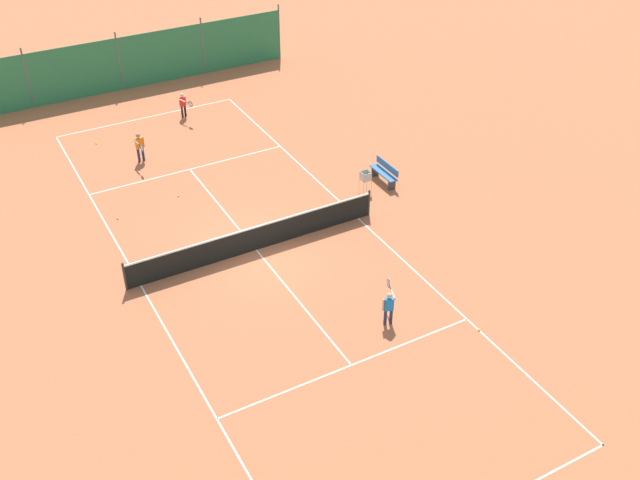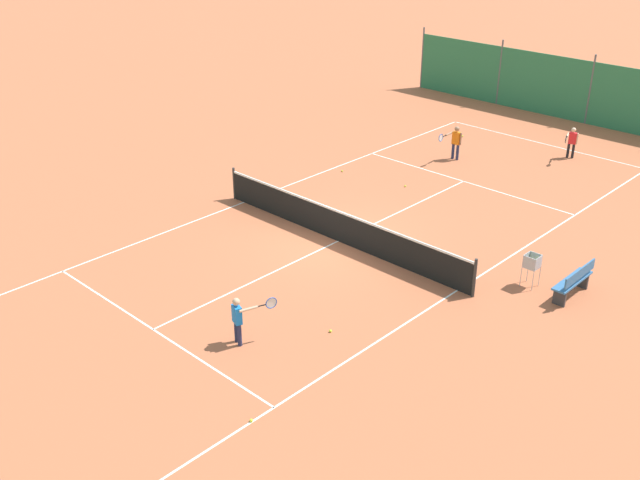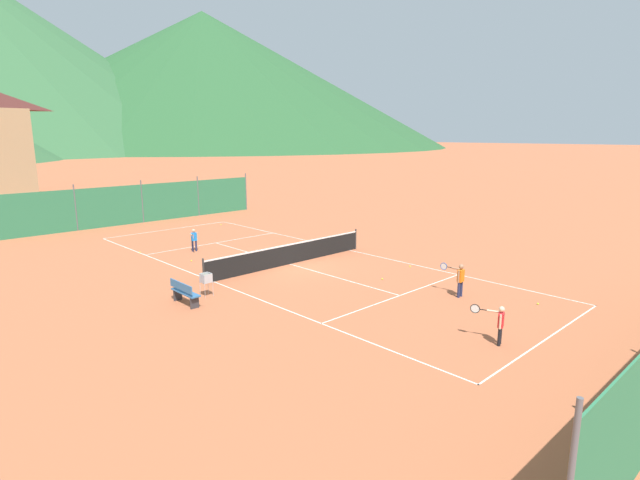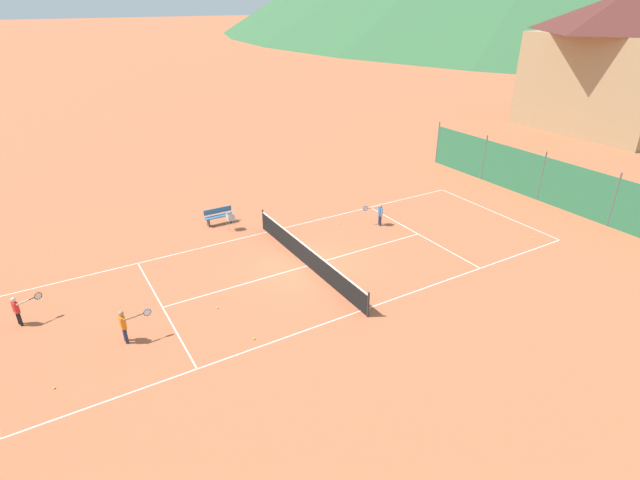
% 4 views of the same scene
% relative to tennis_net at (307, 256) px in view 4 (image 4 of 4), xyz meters
% --- Properties ---
extents(ground_plane, '(600.00, 600.00, 0.00)m').
position_rel_tennis_net_xyz_m(ground_plane, '(0.00, 0.00, -0.50)').
color(ground_plane, '#B7603D').
extents(court_line_markings, '(8.25, 23.85, 0.01)m').
position_rel_tennis_net_xyz_m(court_line_markings, '(0.00, 0.00, -0.50)').
color(court_line_markings, white).
rests_on(court_line_markings, ground).
extents(tennis_net, '(9.18, 0.08, 1.06)m').
position_rel_tennis_net_xyz_m(tennis_net, '(0.00, 0.00, 0.00)').
color(tennis_net, '#2D2D2D').
rests_on(tennis_net, ground).
extents(windscreen_fence_far, '(17.28, 0.08, 2.90)m').
position_rel_tennis_net_xyz_m(windscreen_fence_far, '(-0.00, 15.50, 0.81)').
color(windscreen_fence_far, '#2D754C').
rests_on(windscreen_fence_far, ground).
extents(player_near_baseline, '(0.37, 1.02, 1.16)m').
position_rel_tennis_net_xyz_m(player_near_baseline, '(-1.53, -11.07, 0.18)').
color(player_near_baseline, black).
rests_on(player_near_baseline, ground).
extents(player_far_service, '(0.43, 1.05, 1.26)m').
position_rel_tennis_net_xyz_m(player_far_service, '(1.49, -7.99, 0.23)').
color(player_far_service, '#23284C').
rests_on(player_far_service, ground).
extents(player_near_service, '(0.65, 0.92, 1.18)m').
position_rel_tennis_net_xyz_m(player_near_service, '(-1.90, 5.36, 0.19)').
color(player_near_service, '#23284C').
rests_on(player_near_service, ground).
extents(tennis_ball_service_box, '(0.07, 0.07, 0.07)m').
position_rel_tennis_net_xyz_m(tennis_ball_service_box, '(3.63, -4.20, -0.47)').
color(tennis_ball_service_box, '#CCE033').
rests_on(tennis_ball_service_box, ground).
extents(tennis_ball_alley_left, '(0.07, 0.07, 0.07)m').
position_rel_tennis_net_xyz_m(tennis_ball_alley_left, '(-4.09, 7.00, -0.47)').
color(tennis_ball_alley_left, '#CCE033').
rests_on(tennis_ball_alley_left, ground).
extents(tennis_ball_near_corner, '(0.07, 0.07, 0.07)m').
position_rel_tennis_net_xyz_m(tennis_ball_near_corner, '(1.14, -4.61, -0.47)').
color(tennis_ball_near_corner, '#CCE033').
rests_on(tennis_ball_near_corner, ground).
extents(tennis_ball_far_corner, '(0.07, 0.07, 0.07)m').
position_rel_tennis_net_xyz_m(tennis_ball_far_corner, '(3.28, 10.95, -0.47)').
color(tennis_ball_far_corner, '#CCE033').
rests_on(tennis_ball_far_corner, ground).
extents(tennis_ball_by_net_right, '(0.07, 0.07, 0.07)m').
position_rel_tennis_net_xyz_m(tennis_ball_by_net_right, '(2.74, -10.42, -0.47)').
color(tennis_ball_by_net_right, '#CCE033').
rests_on(tennis_ball_by_net_right, ground).
extents(tennis_ball_mid_court, '(0.07, 0.07, 0.07)m').
position_rel_tennis_net_xyz_m(tennis_ball_mid_court, '(-3.07, 3.64, -0.47)').
color(tennis_ball_mid_court, '#CCE033').
rests_on(tennis_ball_mid_court, ground).
extents(ball_hopper, '(0.36, 0.36, 0.89)m').
position_rel_tennis_net_xyz_m(ball_hopper, '(-5.30, -1.45, 0.16)').
color(ball_hopper, '#B7B7BC').
rests_on(ball_hopper, ground).
extents(courtside_bench, '(0.36, 1.50, 0.84)m').
position_rel_tennis_net_xyz_m(courtside_bench, '(-6.34, -1.71, -0.05)').
color(courtside_bench, '#336699').
rests_on(courtside_bench, ground).
extents(alpine_chalet, '(13.00, 10.00, 11.20)m').
position_rel_tennis_net_xyz_m(alpine_chalet, '(-8.51, 34.59, 5.32)').
color(alpine_chalet, tan).
rests_on(alpine_chalet, ground).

